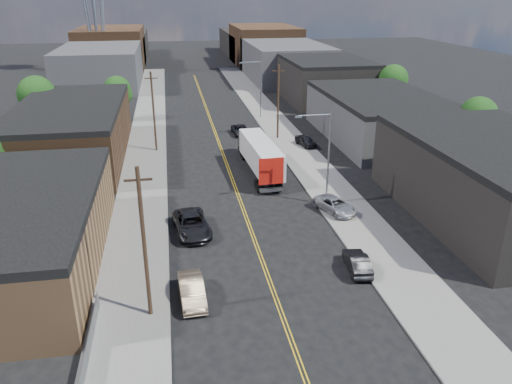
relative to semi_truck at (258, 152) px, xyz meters
name	(u,v)px	position (x,y,z in m)	size (l,w,h in m)	color
ground	(211,120)	(-3.28, 24.44, -2.20)	(260.00, 260.00, 0.00)	black
centerline	(221,148)	(-3.28, 9.44, -2.19)	(0.32, 120.00, 0.01)	gold
sidewalk_left	(146,151)	(-12.78, 9.44, -2.12)	(5.00, 140.00, 0.15)	slate
sidewalk_right	(292,144)	(6.22, 9.44, -2.12)	(5.00, 140.00, 0.15)	slate
warehouse_tan	(13,232)	(-21.28, -17.56, 0.60)	(12.00, 22.00, 5.60)	brown
warehouse_brown	(72,132)	(-21.28, 8.44, 1.10)	(12.00, 26.00, 6.60)	#4C321E
industrial_right_a	(497,179)	(18.71, -15.56, 1.35)	(14.00, 22.00, 7.10)	black
industrial_right_b	(380,116)	(18.72, 10.44, 0.85)	(14.00, 24.00, 6.10)	#3A3A3D
industrial_right_c	(324,79)	(18.72, 36.44, 1.60)	(14.00, 22.00, 7.60)	black
skyline_left_a	(101,66)	(-23.28, 59.44, 1.80)	(16.00, 30.00, 8.00)	#3A3A3D
skyline_right_a	(285,62)	(16.72, 59.44, 1.80)	(16.00, 30.00, 8.00)	#3A3A3D
skyline_left_b	(112,48)	(-23.28, 84.44, 2.80)	(16.00, 26.00, 10.00)	#4C321E
skyline_right_b	(264,45)	(16.72, 84.44, 2.80)	(16.00, 26.00, 10.00)	#4C321E
skyline_left_c	(119,46)	(-23.28, 104.44, 1.30)	(16.00, 40.00, 7.00)	black
skyline_right_c	(252,44)	(16.72, 104.44, 1.30)	(16.00, 40.00, 7.00)	black
streetlight_near	(325,152)	(4.32, -10.56, 3.13)	(3.39, 0.25, 9.00)	gray
streetlight_far	(258,85)	(4.32, 24.44, 3.13)	(3.39, 0.25, 9.00)	gray
utility_pole_left_near	(144,244)	(-11.48, -25.56, 2.94)	(1.60, 0.26, 10.00)	black
utility_pole_left_far	(154,111)	(-11.48, 9.44, 2.94)	(1.60, 0.26, 10.00)	black
utility_pole_right	(278,102)	(4.92, 12.44, 2.94)	(1.60, 0.26, 10.00)	black
tree_left_mid	(37,97)	(-27.22, 19.44, 3.29)	(5.10, 5.04, 8.37)	black
tree_left_far	(118,92)	(-17.22, 26.44, 2.37)	(4.35, 4.20, 6.97)	black
tree_right_near	(478,118)	(26.78, 0.44, 2.68)	(4.60, 4.48, 7.44)	black
tree_right_far	(393,81)	(26.78, 24.44, 2.98)	(4.85, 4.76, 7.91)	black
semi_truck	(258,152)	(0.00, 0.00, 0.00)	(3.10, 14.85, 3.86)	silver
car_left_b	(192,291)	(-8.80, -24.32, -1.46)	(1.56, 4.48, 1.48)	#7E6A53
car_left_c	(192,224)	(-8.28, -14.41, -1.38)	(2.72, 5.90, 1.64)	black
car_right_oncoming	(357,262)	(3.32, -22.58, -1.53)	(1.41, 4.06, 1.34)	black
car_right_lot_a	(335,205)	(4.92, -12.61, -1.40)	(2.15, 4.66, 1.30)	#BBBDC1
car_right_lot_c	(306,141)	(7.72, 7.98, -1.37)	(1.59, 3.95, 1.34)	black
car_ahead_truck	(241,130)	(0.21, 15.32, -1.55)	(2.16, 4.68, 1.30)	black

